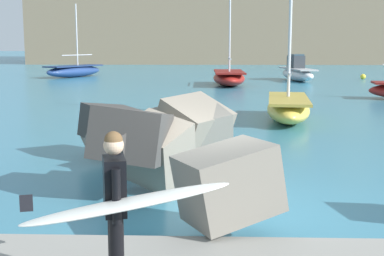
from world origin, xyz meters
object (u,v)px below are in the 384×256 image
object	(u,v)px
surfer_with_board	(119,204)
boat_near_left	(288,107)
boat_far_right	(297,72)
boat_mid_centre	(229,77)
boat_near_centre	(74,71)
mooring_buoy_middle	(363,77)

from	to	relation	value
surfer_with_board	boat_near_left	size ratio (longest dim) A/B	0.30
boat_near_left	boat_far_right	distance (m)	22.32
boat_mid_centre	boat_far_right	bearing A→B (deg)	41.43
boat_near_left	boat_mid_centre	distance (m)	17.18
boat_near_left	boat_far_right	size ratio (longest dim) A/B	1.10
boat_near_centre	surfer_with_board	bearing A→B (deg)	-74.89
surfer_with_board	boat_far_right	distance (m)	37.50
boat_near_centre	mooring_buoy_middle	xyz separation A→B (m)	(24.48, -2.06, -0.34)
surfer_with_board	boat_mid_centre	size ratio (longest dim) A/B	0.30
boat_near_centre	mooring_buoy_middle	size ratio (longest dim) A/B	14.53
boat_mid_centre	boat_far_right	size ratio (longest dim) A/B	1.11
boat_far_right	mooring_buoy_middle	distance (m)	6.06
surfer_with_board	boat_near_centre	world-z (taller)	boat_near_centre
boat_mid_centre	mooring_buoy_middle	size ratio (longest dim) A/B	16.11
boat_far_right	mooring_buoy_middle	world-z (taller)	boat_far_right
surfer_with_board	boat_mid_centre	xyz separation A→B (m)	(2.24, 31.80, -0.72)
boat_mid_centre	boat_near_centre	bearing A→B (deg)	146.10
boat_near_left	boat_far_right	world-z (taller)	boat_near_left
surfer_with_board	boat_mid_centre	distance (m)	31.89
boat_near_centre	boat_mid_centre	bearing A→B (deg)	-33.90
surfer_with_board	boat_near_left	bearing A→B (deg)	75.22
boat_mid_centre	mooring_buoy_middle	world-z (taller)	boat_mid_centre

